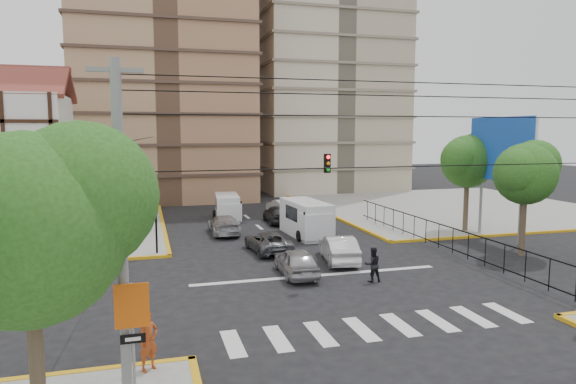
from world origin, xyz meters
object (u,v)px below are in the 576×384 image
object	(u,v)px
district_sign	(132,317)
car_silver_front_left	(296,262)
van_right_lane	(307,220)
pedestrian_sw_corner	(148,341)
car_white_front_right	(338,249)
van_left_lane	(228,208)
pedestrian_crosswalk	(373,265)
traffic_light_nw	(156,203)

from	to	relation	value
district_sign	car_silver_front_left	distance (m)	13.37
van_right_lane	pedestrian_sw_corner	xyz separation A→B (m)	(-10.88, -18.25, -0.13)
car_white_front_right	pedestrian_sw_corner	world-z (taller)	pedestrian_sw_corner
van_right_lane	van_left_lane	world-z (taller)	van_right_lane
van_left_lane	car_white_front_right	size ratio (longest dim) A/B	1.05
pedestrian_sw_corner	pedestrian_crosswalk	world-z (taller)	pedestrian_sw_corner
car_silver_front_left	district_sign	bearing A→B (deg)	56.42
car_silver_front_left	car_white_front_right	distance (m)	3.68
traffic_light_nw	van_left_lane	world-z (taller)	traffic_light_nw
traffic_light_nw	van_left_lane	distance (m)	12.60
pedestrian_sw_corner	pedestrian_crosswalk	xyz separation A→B (m)	(10.62, 7.03, -0.20)
van_right_lane	car_silver_front_left	size ratio (longest dim) A/B	1.34
traffic_light_nw	pedestrian_sw_corner	xyz separation A→B (m)	(-0.61, -15.37, -2.05)
van_right_lane	car_white_front_right	xyz separation A→B (m)	(-0.45, -7.14, -0.44)
pedestrian_crosswalk	car_silver_front_left	bearing A→B (deg)	-30.87
district_sign	van_left_lane	world-z (taller)	district_sign
car_white_front_right	pedestrian_crosswalk	world-z (taller)	pedestrian_crosswalk
van_right_lane	car_white_front_right	world-z (taller)	van_right_lane
district_sign	pedestrian_crosswalk	world-z (taller)	district_sign
district_sign	van_right_lane	distance (m)	22.92
car_white_front_right	pedestrian_crosswalk	distance (m)	4.08
van_left_lane	pedestrian_sw_corner	bearing A→B (deg)	-98.44
traffic_light_nw	van_right_lane	size ratio (longest dim) A/B	0.79
district_sign	van_left_lane	xyz separation A→B (m)	(6.95, 27.95, -1.44)
car_silver_front_left	car_white_front_right	world-z (taller)	car_white_front_right
van_left_lane	pedestrian_crosswalk	world-z (taller)	van_left_lane
traffic_light_nw	car_silver_front_left	xyz separation A→B (m)	(6.73, -6.27, -2.41)
district_sign	car_silver_front_left	bearing A→B (deg)	54.32
traffic_light_nw	district_sign	xyz separation A→B (m)	(-1.00, -17.04, -0.66)
car_white_front_right	pedestrian_sw_corner	bearing A→B (deg)	56.65
van_left_lane	pedestrian_crosswalk	size ratio (longest dim) A/B	2.80
traffic_light_nw	car_silver_front_left	distance (m)	9.51
car_white_front_right	pedestrian_crosswalk	xyz separation A→B (m)	(0.19, -4.08, 0.10)
district_sign	car_white_front_right	bearing A→B (deg)	49.77
pedestrian_sw_corner	district_sign	bearing A→B (deg)	-138.70
car_silver_front_left	pedestrian_sw_corner	distance (m)	11.70
pedestrian_sw_corner	car_silver_front_left	bearing A→B (deg)	15.37
van_right_lane	car_silver_front_left	bearing A→B (deg)	-114.81
district_sign	pedestrian_sw_corner	size ratio (longest dim) A/B	1.76
van_right_lane	car_silver_front_left	world-z (taller)	van_right_lane
traffic_light_nw	pedestrian_crosswalk	xyz separation A→B (m)	(10.00, -8.34, -2.26)
district_sign	van_right_lane	world-z (taller)	district_sign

